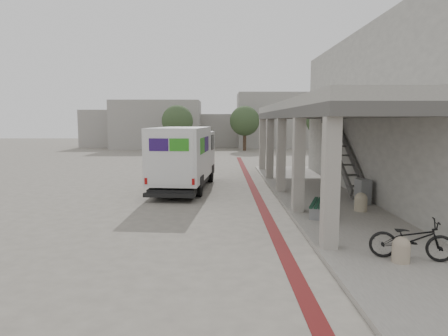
{
  "coord_description": "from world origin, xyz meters",
  "views": [
    {
      "loc": [
        -0.55,
        -13.0,
        3.23
      ],
      "look_at": [
        -0.44,
        0.68,
        1.6
      ],
      "focal_mm": 32.0,
      "sensor_mm": 36.0,
      "label": 1
    }
  ],
  "objects_px": {
    "utility_cabinet": "(363,192)",
    "bicycle_black": "(411,239)",
    "fedex_truck": "(184,156)",
    "bench": "(318,206)"
  },
  "relations": [
    {
      "from": "utility_cabinet",
      "to": "bicycle_black",
      "type": "xyz_separation_m",
      "value": [
        -1.04,
        -6.01,
        0.0
      ]
    },
    {
      "from": "bench",
      "to": "utility_cabinet",
      "type": "bearing_deg",
      "value": 58.35
    },
    {
      "from": "fedex_truck",
      "to": "bench",
      "type": "bearing_deg",
      "value": -43.81
    },
    {
      "from": "bench",
      "to": "bicycle_black",
      "type": "height_order",
      "value": "bicycle_black"
    },
    {
      "from": "bench",
      "to": "utility_cabinet",
      "type": "relative_size",
      "value": 1.99
    },
    {
      "from": "bench",
      "to": "bicycle_black",
      "type": "bearing_deg",
      "value": -57.3
    },
    {
      "from": "bench",
      "to": "bicycle_black",
      "type": "relative_size",
      "value": 1.04
    },
    {
      "from": "fedex_truck",
      "to": "bench",
      "type": "height_order",
      "value": "fedex_truck"
    },
    {
      "from": "fedex_truck",
      "to": "bicycle_black",
      "type": "relative_size",
      "value": 3.91
    },
    {
      "from": "fedex_truck",
      "to": "bench",
      "type": "relative_size",
      "value": 3.78
    }
  ]
}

